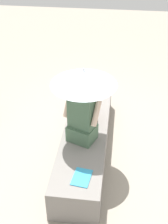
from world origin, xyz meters
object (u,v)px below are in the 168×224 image
(person_seated, at_px, (82,115))
(parasol, at_px, (84,77))
(magazine, at_px, (82,177))
(tote_bag_canvas, at_px, (88,110))
(handbag_black, at_px, (88,98))

(person_seated, bearing_deg, parasol, -46.80)
(magazine, bearing_deg, parasol, 12.60)
(magazine, bearing_deg, tote_bag_canvas, 10.88)
(handbag_black, xyz_separation_m, tote_bag_canvas, (-0.35, -0.04, 0.01))
(parasol, height_order, handbag_black, parasol)
(tote_bag_canvas, bearing_deg, magazine, -176.85)
(parasol, height_order, magazine, parasol)
(person_seated, relative_size, handbag_black, 3.39)
(handbag_black, bearing_deg, tote_bag_canvas, -173.50)
(handbag_black, xyz_separation_m, magazine, (-1.52, -0.10, -0.12))
(handbag_black, bearing_deg, person_seated, -178.77)
(tote_bag_canvas, bearing_deg, parasol, -179.54)
(person_seated, distance_m, handbag_black, 0.87)
(person_seated, xyz_separation_m, handbag_black, (0.83, 0.02, -0.26))
(parasol, height_order, tote_bag_canvas, parasol)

